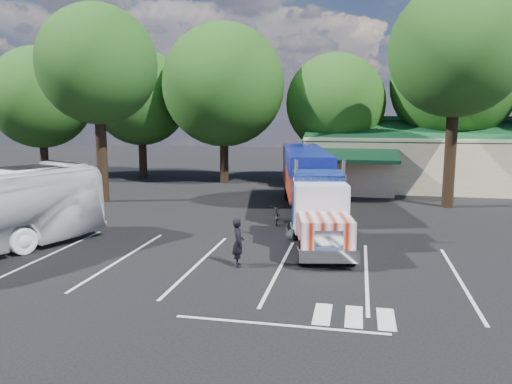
% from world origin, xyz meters
% --- Properties ---
extents(ground, '(120.00, 120.00, 0.00)m').
position_xyz_m(ground, '(0.00, 0.00, 0.00)').
color(ground, black).
rests_on(ground, ground).
extents(event_hall, '(24.20, 14.12, 5.55)m').
position_xyz_m(event_hall, '(13.74, 17.81, 2.21)').
color(event_hall, beige).
rests_on(event_hall, ground).
extents(tree_row_a, '(9.00, 9.00, 11.68)m').
position_xyz_m(tree_row_a, '(-22.00, 16.50, 7.16)').
color(tree_row_a, black).
rests_on(tree_row_a, ground).
extents(tree_row_b, '(8.40, 8.40, 11.35)m').
position_xyz_m(tree_row_b, '(-13.00, 17.80, 7.13)').
color(tree_row_b, black).
rests_on(tree_row_b, ground).
extents(tree_row_c, '(10.00, 10.00, 13.05)m').
position_xyz_m(tree_row_c, '(-5.00, 16.20, 8.04)').
color(tree_row_c, black).
rests_on(tree_row_c, ground).
extents(tree_row_d, '(8.00, 8.00, 10.60)m').
position_xyz_m(tree_row_d, '(4.00, 17.50, 6.58)').
color(tree_row_d, black).
rests_on(tree_row_d, ground).
extents(tree_row_e, '(9.60, 9.60, 12.90)m').
position_xyz_m(tree_row_e, '(13.00, 18.00, 8.09)').
color(tree_row_e, black).
rests_on(tree_row_e, ground).
extents(tree_near_left, '(7.60, 7.60, 12.65)m').
position_xyz_m(tree_near_left, '(-10.50, 6.00, 8.81)').
color(tree_near_left, black).
rests_on(tree_near_left, ground).
extents(tree_near_right, '(8.00, 8.00, 13.50)m').
position_xyz_m(tree_near_right, '(11.50, 8.50, 9.46)').
color(tree_near_right, black).
rests_on(tree_near_right, ground).
extents(semi_truck, '(5.49, 18.33, 3.82)m').
position_xyz_m(semi_truck, '(3.24, 3.79, 2.16)').
color(semi_truck, black).
rests_on(semi_truck, ground).
extents(woman, '(0.64, 0.78, 1.86)m').
position_xyz_m(woman, '(1.60, -6.00, 0.93)').
color(woman, black).
rests_on(woman, ground).
extents(bicycle, '(1.00, 2.04, 1.03)m').
position_xyz_m(bicycle, '(1.80, 1.78, 0.51)').
color(bicycle, black).
rests_on(bicycle, ground).
extents(silver_sedan, '(5.01, 3.22, 1.56)m').
position_xyz_m(silver_sedan, '(5.00, 13.19, 0.78)').
color(silver_sedan, '#94969B').
rests_on(silver_sedan, ground).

